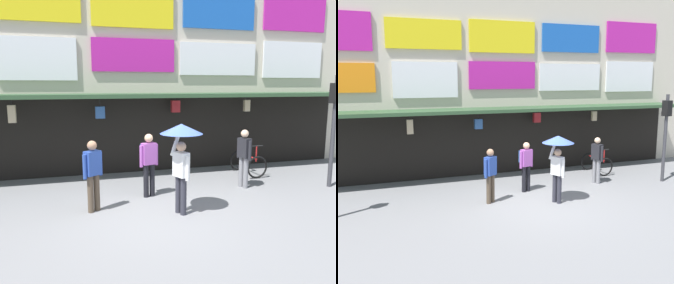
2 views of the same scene
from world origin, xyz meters
TOP-DOWN VIEW (x-y plane):
  - ground_plane at (0.00, 0.00)m, footprint 80.00×80.00m
  - shopfront at (0.00, 4.57)m, footprint 18.00×2.60m
  - traffic_light_far at (5.14, 0.76)m, footprint 0.32×0.35m
  - bicycle_parked at (3.53, 2.64)m, footprint 0.78×1.19m
  - pedestrian_in_yellow at (-0.12, 1.30)m, footprint 0.51×0.42m
  - pedestrian_with_umbrella at (0.32, -0.11)m, footprint 0.96×0.96m
  - pedestrian_in_red at (2.68, 1.36)m, footprint 0.31×0.51m
  - pedestrian_in_purple at (-1.59, 0.56)m, footprint 0.45×0.38m

SIDE VIEW (x-z plane):
  - ground_plane at x=0.00m, z-range 0.00..0.00m
  - bicycle_parked at x=3.53m, z-range -0.13..0.92m
  - pedestrian_in_red at x=2.68m, z-range 0.11..1.79m
  - pedestrian_in_purple at x=-1.59m, z-range 0.11..1.79m
  - pedestrian_in_yellow at x=-0.12m, z-range 0.14..1.82m
  - pedestrian_with_umbrella at x=0.32m, z-range 0.60..2.68m
  - traffic_light_far at x=5.14m, z-range 0.54..3.74m
  - shopfront at x=0.00m, z-range -0.04..7.96m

